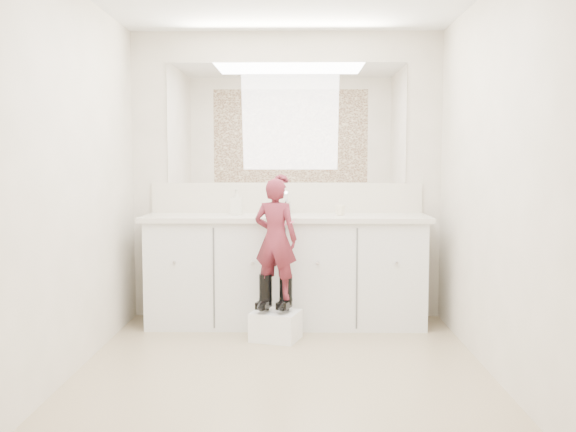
{
  "coord_description": "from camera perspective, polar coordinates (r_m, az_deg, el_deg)",
  "views": [
    {
      "loc": [
        0.1,
        -3.92,
        1.32
      ],
      "look_at": [
        0.02,
        0.79,
        0.92
      ],
      "focal_mm": 40.0,
      "sensor_mm": 36.0,
      "label": 1
    }
  ],
  "objects": [
    {
      "name": "dot_panel",
      "position": [
        2.45,
        -1.43,
        12.61
      ],
      "size": [
        2.0,
        0.01,
        1.2
      ],
      "primitive_type": "cube",
      "color": "#472819",
      "rests_on": "wall_front"
    },
    {
      "name": "boot_left",
      "position": [
        4.77,
        -2.01,
        -6.85
      ],
      "size": [
        0.15,
        0.21,
        0.28
      ],
      "primitive_type": null,
      "rotation": [
        0.0,
        0.0,
        -0.3
      ],
      "color": "black",
      "rests_on": "step_stool"
    },
    {
      "name": "mirror",
      "position": [
        5.41,
        -0.14,
        8.24
      ],
      "size": [
        2.0,
        0.02,
        1.0
      ],
      "primitive_type": "cube",
      "color": "white",
      "rests_on": "wall_back"
    },
    {
      "name": "toothbrush",
      "position": [
        4.66,
        -0.27,
        -0.77
      ],
      "size": [
        0.13,
        0.05,
        0.06
      ],
      "primitive_type": "cylinder",
      "rotation": [
        0.0,
        1.22,
        -0.3
      ],
      "color": "#F35E8A",
      "rests_on": "toddler"
    },
    {
      "name": "cup",
      "position": [
        5.16,
        4.65,
        0.53
      ],
      "size": [
        0.11,
        0.11,
        0.08
      ],
      "primitive_type": "imported",
      "rotation": [
        0.0,
        0.0,
        0.32
      ],
      "color": "#F1E5C1",
      "rests_on": "countertop"
    },
    {
      "name": "vanity_cabinet",
      "position": [
        5.22,
        -0.19,
        -5.02
      ],
      "size": [
        2.2,
        0.55,
        0.85
      ],
      "primitive_type": "cube",
      "color": "silver",
      "rests_on": "floor"
    },
    {
      "name": "faucet",
      "position": [
        5.31,
        -0.16,
        0.75
      ],
      "size": [
        0.08,
        0.08,
        0.1
      ],
      "primitive_type": "cylinder",
      "color": "silver",
      "rests_on": "countertop"
    },
    {
      "name": "backsplash",
      "position": [
        5.41,
        -0.14,
        1.62
      ],
      "size": [
        2.28,
        0.03,
        0.25
      ],
      "primitive_type": "cube",
      "color": "beige",
      "rests_on": "countertop"
    },
    {
      "name": "floor",
      "position": [
        4.13,
        -0.52,
        -13.76
      ],
      "size": [
        3.0,
        3.0,
        0.0
      ],
      "primitive_type": "plane",
      "color": "#987C63",
      "rests_on": "ground"
    },
    {
      "name": "countertop",
      "position": [
        5.15,
        -0.19,
        -0.16
      ],
      "size": [
        2.28,
        0.58,
        0.04
      ],
      "primitive_type": "cube",
      "color": "beige",
      "rests_on": "vanity_cabinet"
    },
    {
      "name": "wall_front",
      "position": [
        2.42,
        -1.41,
        2.03
      ],
      "size": [
        2.6,
        0.0,
        2.6
      ],
      "primitive_type": "plane",
      "rotation": [
        -1.57,
        0.0,
        0.0
      ],
      "color": "beige",
      "rests_on": "floor"
    },
    {
      "name": "boot_right",
      "position": [
        4.77,
        -0.2,
        -6.86
      ],
      "size": [
        0.15,
        0.21,
        0.28
      ],
      "primitive_type": null,
      "rotation": [
        0.0,
        0.0,
        -0.3
      ],
      "color": "black",
      "rests_on": "step_stool"
    },
    {
      "name": "wall_back",
      "position": [
        5.42,
        -0.13,
        3.59
      ],
      "size": [
        2.6,
        0.0,
        2.6
      ],
      "primitive_type": "plane",
      "rotation": [
        1.57,
        0.0,
        0.0
      ],
      "color": "beige",
      "rests_on": "floor"
    },
    {
      "name": "soap_bottle",
      "position": [
        5.21,
        -4.61,
        1.26
      ],
      "size": [
        0.1,
        0.1,
        0.21
      ],
      "primitive_type": "imported",
      "rotation": [
        0.0,
        0.0,
        -0.05
      ],
      "color": "silver",
      "rests_on": "countertop"
    },
    {
      "name": "wall_right",
      "position": [
        4.1,
        17.99,
        2.95
      ],
      "size": [
        0.0,
        3.0,
        3.0
      ],
      "primitive_type": "plane",
      "rotation": [
        1.57,
        0.0,
        -1.57
      ],
      "color": "beige",
      "rests_on": "floor"
    },
    {
      "name": "step_stool",
      "position": [
        4.82,
        -1.1,
        -9.71
      ],
      "size": [
        0.4,
        0.37,
        0.21
      ],
      "primitive_type": "cube",
      "rotation": [
        0.0,
        0.0,
        -0.3
      ],
      "color": "white",
      "rests_on": "floor"
    },
    {
      "name": "toddler",
      "position": [
        4.7,
        -1.11,
        -2.02
      ],
      "size": [
        0.37,
        0.3,
        0.89
      ],
      "primitive_type": "imported",
      "rotation": [
        0.0,
        0.0,
        2.84
      ],
      "color": "#A13141",
      "rests_on": "step_stool"
    },
    {
      "name": "wall_left",
      "position": [
        4.16,
        -18.76,
        2.95
      ],
      "size": [
        0.0,
        3.0,
        3.0
      ],
      "primitive_type": "plane",
      "rotation": [
        1.57,
        0.0,
        1.57
      ],
      "color": "beige",
      "rests_on": "floor"
    }
  ]
}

